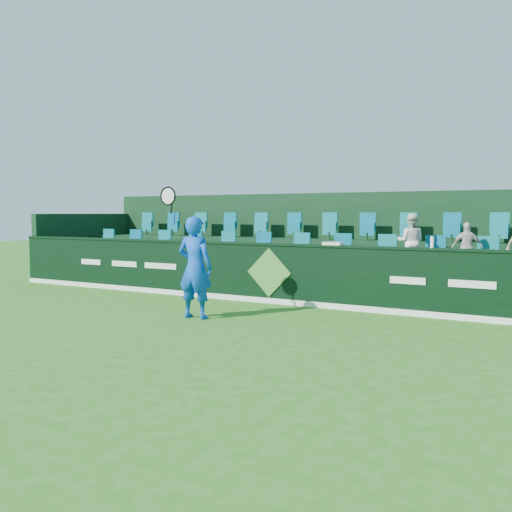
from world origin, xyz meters
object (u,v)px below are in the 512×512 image
Objects in this scene: spectator_middle at (467,247)px; drinks_bottle at (432,242)px; spectator_left at (411,242)px; towel at (333,244)px; tennis_player at (195,267)px.

spectator_middle is 4.59× the size of drinks_bottle.
towel is at bearing 30.13° from spectator_left.
spectator_left is 5.37× the size of drinks_bottle.
tennis_player is 4.78m from spectator_left.
towel is 1.76× the size of drinks_bottle.
tennis_player is 2.46× the size of spectator_middle.
drinks_bottle is at bearing 31.36° from tennis_player.
spectator_left is at bearing 39.78° from towel.
spectator_left reaches higher than towel.
tennis_player is at bearing 37.86° from spectator_left.
towel is at bearing 51.96° from tennis_player.
tennis_player is at bearing -128.04° from towel.
tennis_player is 11.30× the size of drinks_bottle.
spectator_left is 1.75m from towel.
spectator_middle is 2.75m from towel.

